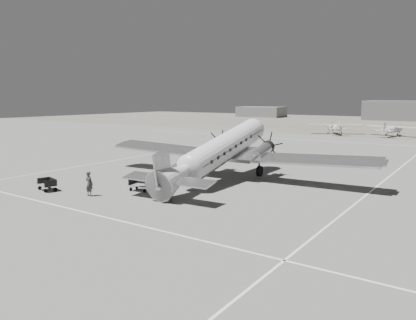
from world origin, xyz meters
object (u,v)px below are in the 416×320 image
object	(u,v)px
light_plane_right	(393,131)
ground_crew	(89,184)
baggage_cart_near	(141,185)
passenger	(174,175)
light_plane_left	(335,129)
ramp_agent	(163,179)
baggage_cart_far	(47,185)
dc3_airliner	(220,152)
shed_secondary	(261,112)

from	to	relation	value
light_plane_right	ground_crew	bearing A→B (deg)	-87.44
baggage_cart_near	passenger	world-z (taller)	passenger
light_plane_left	light_plane_right	xyz separation A→B (m)	(10.99, 1.45, -0.04)
ramp_agent	light_plane_right	bearing A→B (deg)	19.16
light_plane_left	baggage_cart_far	world-z (taller)	light_plane_left
light_plane_left	light_plane_right	bearing A→B (deg)	-18.92
dc3_airliner	light_plane_right	size ratio (longest dim) A/B	2.55
ramp_agent	dc3_airliner	bearing A→B (deg)	2.95
shed_secondary	baggage_cart_near	size ratio (longest dim) A/B	9.94
ramp_agent	passenger	size ratio (longest dim) A/B	0.91
dc3_airliner	shed_secondary	bearing A→B (deg)	111.12
shed_secondary	passenger	distance (m)	129.62
dc3_airliner	ramp_agent	bearing A→B (deg)	-117.09
passenger	dc3_airliner	bearing A→B (deg)	-23.49
ground_crew	ramp_agent	size ratio (longest dim) A/B	1.23
light_plane_left	ground_crew	world-z (taller)	light_plane_left
light_plane_left	ramp_agent	distance (m)	60.04
baggage_cart_near	baggage_cart_far	distance (m)	7.79
shed_secondary	dc3_airliner	world-z (taller)	dc3_airliner
shed_secondary	passenger	xyz separation A→B (m)	(51.91, -118.77, -1.12)
baggage_cart_near	passenger	bearing A→B (deg)	70.02
shed_secondary	ground_crew	xyz separation A→B (m)	(49.06, -125.75, -1.02)
light_plane_left	light_plane_right	world-z (taller)	light_plane_left
passenger	baggage_cart_near	bearing A→B (deg)	176.38
shed_secondary	passenger	world-z (taller)	shed_secondary
shed_secondary	baggage_cart_far	size ratio (longest dim) A/B	10.13
baggage_cart_far	ground_crew	size ratio (longest dim) A/B	0.90
baggage_cart_near	ground_crew	xyz separation A→B (m)	(-2.10, -3.54, 0.47)
light_plane_right	passenger	size ratio (longest dim) A/B	6.26
shed_secondary	baggage_cart_near	bearing A→B (deg)	-67.29
shed_secondary	dc3_airliner	distance (m)	127.13
shed_secondary	ground_crew	world-z (taller)	shed_secondary
light_plane_right	ground_crew	world-z (taller)	light_plane_right
light_plane_right	passenger	xyz separation A→B (m)	(-7.32, -59.75, -0.26)
ground_crew	dc3_airliner	bearing A→B (deg)	-118.47
dc3_airliner	ramp_agent	xyz separation A→B (m)	(-2.30, -5.45, -1.88)
light_plane_left	passenger	distance (m)	58.42
baggage_cart_far	passenger	distance (m)	10.61
light_plane_right	baggage_cart_far	bearing A→B (deg)	-90.96
passenger	light_plane_left	bearing A→B (deg)	12.34
dc3_airliner	ground_crew	world-z (taller)	dc3_airliner
light_plane_right	ramp_agent	size ratio (longest dim) A/B	6.88
dc3_airliner	ground_crew	xyz separation A→B (m)	(-5.27, -10.82, -1.70)
baggage_cart_near	baggage_cart_far	size ratio (longest dim) A/B	1.02
baggage_cart_far	passenger	bearing A→B (deg)	61.06
ramp_agent	baggage_cart_far	bearing A→B (deg)	155.55
dc3_airliner	light_plane_left	size ratio (longest dim) A/B	2.46
light_plane_left	baggage_cart_near	bearing A→B (deg)	-113.73
light_plane_left	baggage_cart_far	xyz separation A→B (m)	(-3.59, -66.04, -0.68)
baggage_cart_near	dc3_airliner	bearing A→B (deg)	58.81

